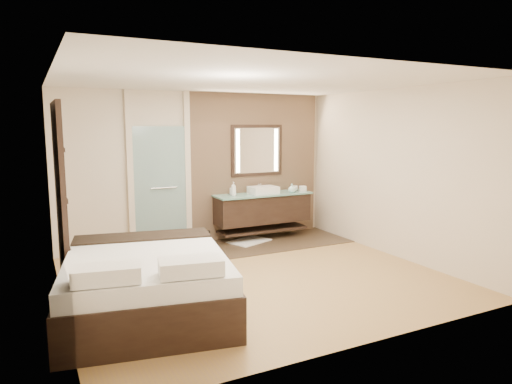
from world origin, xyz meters
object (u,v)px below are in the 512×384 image
bed (147,283)px  waste_bin (204,239)px  vanity (263,208)px  mirror_unit (257,150)px

bed → waste_bin: size_ratio=8.74×
waste_bin → bed: bearing=-123.1°
vanity → mirror_unit: bearing=90.0°
vanity → bed: bearing=-138.4°
vanity → mirror_unit: size_ratio=1.75×
mirror_unit → bed: mirror_unit is taller
vanity → mirror_unit: mirror_unit is taller
waste_bin → mirror_unit: bearing=14.3°
vanity → waste_bin: size_ratio=6.51×
mirror_unit → bed: 4.06m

